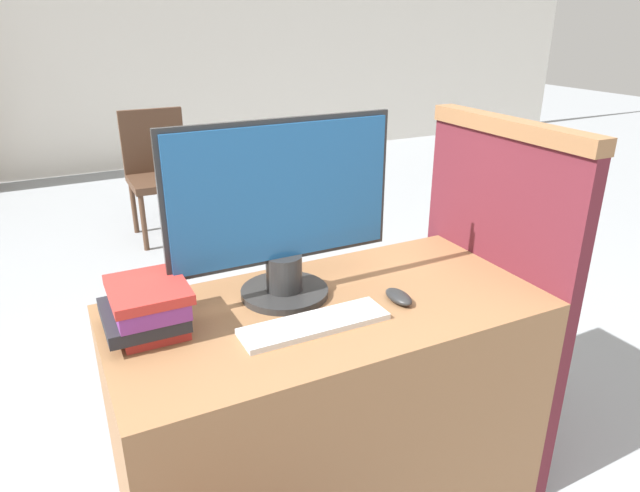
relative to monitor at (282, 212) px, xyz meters
name	(u,v)px	position (x,y,z in m)	size (l,w,h in m)	color
wall_back	(93,25)	(0.09, 4.75, 0.40)	(12.00, 0.06, 2.80)	silver
desk	(329,413)	(0.09, -0.11, -0.63)	(1.22, 0.60, 0.75)	#8C603D
carrel_divider	(490,296)	(0.72, -0.08, -0.39)	(0.07, 0.67, 1.21)	#5B1E28
monitor	(282,212)	(0.00, 0.00, 0.00)	(0.66, 0.25, 0.51)	#282828
keyboard	(315,324)	(0.00, -0.20, -0.25)	(0.40, 0.11, 0.02)	silver
mouse	(399,297)	(0.27, -0.18, -0.24)	(0.06, 0.11, 0.03)	#262626
book_stack	(147,307)	(-0.39, -0.03, -0.19)	(0.21, 0.23, 0.13)	#B72D28
far_chair	(159,168)	(0.17, 2.66, -0.51)	(0.44, 0.44, 0.89)	#4C3323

